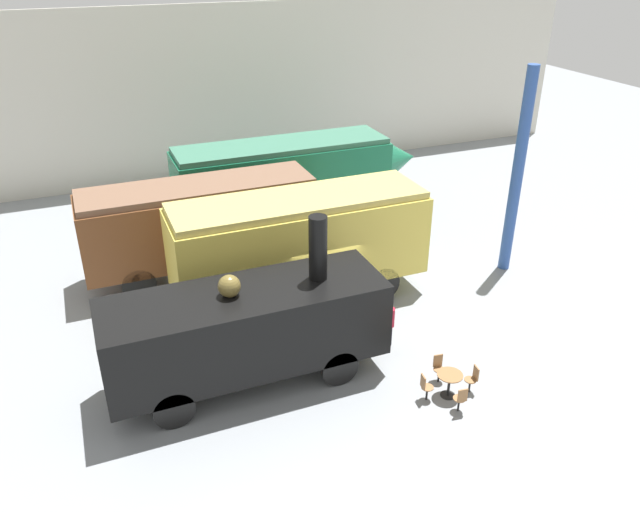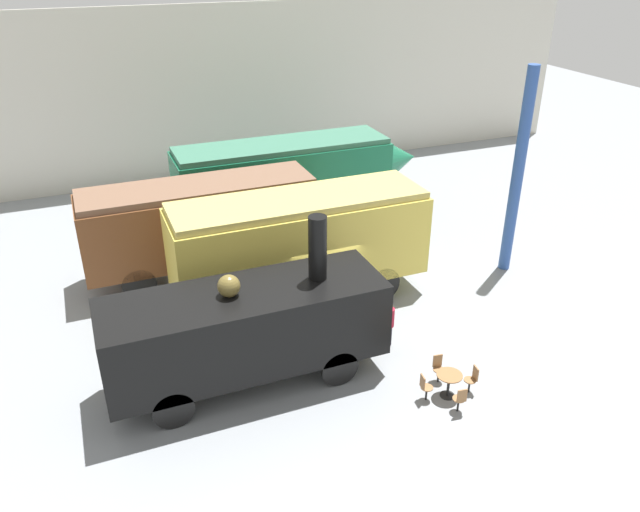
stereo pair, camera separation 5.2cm
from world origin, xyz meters
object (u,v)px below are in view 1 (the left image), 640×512
steam_locomotive (247,326)px  cafe_chair_0 (439,366)px  cafe_table_near (449,380)px  streamlined_locomotive (298,170)px  visitor_person (389,322)px  passenger_coach_wooden (200,220)px  passenger_coach_vintage (299,239)px

steam_locomotive → cafe_chair_0: steam_locomotive is taller
cafe_chair_0 → cafe_table_near: bearing=-0.0°
streamlined_locomotive → visitor_person: streamlined_locomotive is taller
steam_locomotive → cafe_chair_0: size_ratio=9.35×
passenger_coach_wooden → passenger_coach_vintage: (2.84, -3.30, 0.16)m
cafe_table_near → cafe_chair_0: bearing=82.4°
steam_locomotive → cafe_table_near: bearing=-29.4°
passenger_coach_wooden → streamlined_locomotive: bearing=36.2°
passenger_coach_wooden → cafe_chair_0: (4.98, -9.39, -1.73)m
streamlined_locomotive → steam_locomotive: steam_locomotive is taller
cafe_table_near → cafe_chair_0: size_ratio=0.88×
streamlined_locomotive → visitor_person: bearing=-95.3°
cafe_table_near → steam_locomotive: bearing=150.6°
streamlined_locomotive → cafe_chair_0: streamlined_locomotive is taller
cafe_table_near → passenger_coach_wooden: bearing=115.7°
passenger_coach_vintage → cafe_chair_0: bearing=-70.6°
passenger_coach_wooden → steam_locomotive: (-0.25, -7.24, -0.32)m
passenger_coach_vintage → cafe_table_near: 7.36m
passenger_coach_vintage → visitor_person: (1.63, -3.88, -1.55)m
steam_locomotive → visitor_person: size_ratio=5.16×
passenger_coach_wooden → cafe_chair_0: size_ratio=10.19×
steam_locomotive → passenger_coach_vintage: bearing=51.9°
steam_locomotive → passenger_coach_wooden: bearing=88.0°
passenger_coach_wooden → steam_locomotive: bearing=-92.0°
cafe_table_near → cafe_chair_0: (0.10, 0.74, -0.06)m
streamlined_locomotive → cafe_table_near: streamlined_locomotive is taller
streamlined_locomotive → passenger_coach_vintage: 7.80m
streamlined_locomotive → passenger_coach_vintage: size_ratio=1.31×
cafe_chair_0 → visitor_person: (-0.52, 2.21, 0.34)m
passenger_coach_vintage → visitor_person: passenger_coach_vintage is taller
passenger_coach_wooden → cafe_chair_0: bearing=-62.1°
passenger_coach_wooden → visitor_person: 8.57m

